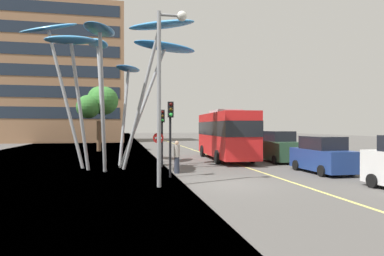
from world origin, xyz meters
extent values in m
cube|color=#54514F|center=(0.00, 0.00, -0.05)|extent=(120.00, 240.00, 0.10)
cube|color=#E0D666|center=(2.91, 0.00, 0.00)|extent=(0.16, 144.00, 0.01)
cube|color=red|center=(3.05, 10.85, 1.99)|extent=(2.98, 9.93, 3.29)
cube|color=black|center=(3.05, 10.85, 2.46)|extent=(3.01, 10.03, 1.05)
cube|color=yellow|center=(3.29, 15.69, 3.34)|extent=(1.37, 0.17, 0.36)
cube|color=#B2B2B7|center=(3.05, 10.85, 3.76)|extent=(2.03, 3.53, 0.24)
cylinder|color=black|center=(4.44, 13.83, 0.48)|extent=(0.33, 0.97, 0.96)
cylinder|color=black|center=(1.97, 13.95, 0.48)|extent=(0.33, 0.97, 0.96)
cylinder|color=black|center=(4.14, 8.09, 0.48)|extent=(0.33, 0.97, 0.96)
cylinder|color=black|center=(1.67, 8.22, 0.48)|extent=(0.33, 0.97, 0.96)
cylinder|color=#9EA0A5|center=(-3.52, 7.48, 3.94)|extent=(3.14, 0.79, 7.94)
ellipsoid|color=#2D7FD1|center=(-2.06, 7.76, 7.87)|extent=(4.44, 2.37, 0.80)
cylinder|color=#9EA0A5|center=(-4.71, 8.93, 3.32)|extent=(0.87, 1.50, 6.68)
ellipsoid|color=#2D7FD1|center=(-4.41, 9.54, 6.64)|extent=(2.37, 3.26, 0.44)
cylinder|color=#9EA0A5|center=(-6.27, 9.70, 4.30)|extent=(0.87, 2.72, 8.66)
ellipsoid|color=#4CA3E5|center=(-6.59, 10.95, 8.61)|extent=(2.18, 3.31, 0.97)
cylinder|color=#9EA0A5|center=(-8.32, 7.67, 4.36)|extent=(2.35, 0.70, 8.77)
ellipsoid|color=#4CA3E5|center=(-9.37, 7.90, 8.72)|extent=(3.78, 1.90, 1.03)
cylinder|color=#9EA0A5|center=(-7.31, 6.27, 3.80)|extent=(1.19, 0.71, 7.63)
ellipsoid|color=#4299E0|center=(-7.77, 6.05, 7.61)|extent=(3.32, 2.59, 0.77)
cylinder|color=#9EA0A5|center=(-5.93, 4.88, 3.89)|extent=(0.42, 1.57, 7.81)
ellipsoid|color=#388EDB|center=(-6.02, 4.21, 7.77)|extent=(2.00, 4.11, 0.57)
cylinder|color=#9EA0A5|center=(-3.74, 5.64, 4.21)|extent=(2.32, 1.85, 8.49)
ellipsoid|color=#4299E0|center=(-2.71, 4.85, 8.43)|extent=(4.16, 3.61, 0.54)
cylinder|color=black|center=(-2.45, 2.63, 1.93)|extent=(0.12, 0.12, 3.87)
cube|color=black|center=(-2.45, 2.49, 3.47)|extent=(0.28, 0.24, 0.80)
sphere|color=#390706|center=(-2.45, 2.36, 3.73)|extent=(0.18, 0.18, 0.18)
sphere|color=#3A2707|center=(-2.45, 2.36, 3.47)|extent=(0.18, 0.18, 0.18)
sphere|color=green|center=(-2.45, 2.36, 3.21)|extent=(0.18, 0.18, 0.18)
cylinder|color=black|center=(-2.35, 7.06, 1.83)|extent=(0.12, 0.12, 3.67)
cube|color=black|center=(-2.35, 6.92, 3.27)|extent=(0.28, 0.24, 0.80)
sphere|color=#390706|center=(-2.35, 6.79, 3.53)|extent=(0.18, 0.18, 0.18)
sphere|color=#3A2707|center=(-2.35, 6.79, 3.27)|extent=(0.18, 0.18, 0.18)
sphere|color=green|center=(-2.35, 6.79, 3.01)|extent=(0.18, 0.18, 0.18)
cylinder|color=black|center=(5.54, -2.09, 0.30)|extent=(0.20, 0.60, 0.60)
cube|color=navy|center=(6.16, 2.57, 0.75)|extent=(1.76, 4.29, 1.14)
cube|color=black|center=(6.16, 2.57, 1.69)|extent=(1.62, 2.36, 0.73)
cylinder|color=black|center=(7.04, 3.90, 0.30)|extent=(0.20, 0.60, 0.60)
cylinder|color=black|center=(5.28, 3.90, 0.30)|extent=(0.20, 0.60, 0.60)
cylinder|color=black|center=(7.04, 1.24, 0.30)|extent=(0.20, 0.60, 0.60)
cylinder|color=black|center=(5.28, 1.24, 0.30)|extent=(0.20, 0.60, 0.60)
cube|color=#2D5138|center=(6.34, 8.38, 0.86)|extent=(1.79, 3.93, 1.35)
cube|color=black|center=(6.34, 8.38, 1.90)|extent=(1.64, 2.16, 0.73)
cylinder|color=black|center=(7.23, 9.59, 0.30)|extent=(0.20, 0.60, 0.60)
cylinder|color=black|center=(5.44, 9.59, 0.30)|extent=(0.20, 0.60, 0.60)
cylinder|color=black|center=(7.23, 7.16, 0.30)|extent=(0.20, 0.60, 0.60)
cylinder|color=black|center=(5.44, 7.16, 0.30)|extent=(0.20, 0.60, 0.60)
cube|color=maroon|center=(6.52, 15.75, 0.75)|extent=(1.73, 4.11, 1.14)
cube|color=black|center=(6.52, 15.75, 1.73)|extent=(1.59, 2.26, 0.82)
cylinder|color=black|center=(7.38, 17.03, 0.30)|extent=(0.20, 0.60, 0.60)
cylinder|color=black|center=(5.66, 17.03, 0.30)|extent=(0.20, 0.60, 0.60)
cylinder|color=black|center=(7.38, 14.48, 0.30)|extent=(0.20, 0.60, 0.60)
cylinder|color=black|center=(5.66, 14.48, 0.30)|extent=(0.20, 0.60, 0.60)
cylinder|color=gray|center=(-3.31, -0.04, 3.79)|extent=(0.18, 0.18, 7.57)
cylinder|color=gray|center=(-2.81, -0.04, 7.42)|extent=(1.01, 0.12, 0.12)
sphere|color=silver|center=(-2.31, -0.04, 7.42)|extent=(0.44, 0.44, 0.44)
cylinder|color=brown|center=(-7.22, 22.45, 1.60)|extent=(0.48, 0.48, 3.20)
sphere|color=#387A33|center=(-6.73, 22.93, 5.36)|extent=(3.04, 3.04, 3.04)
sphere|color=#387A33|center=(-7.15, 23.26, 5.58)|extent=(2.70, 2.70, 2.70)
sphere|color=#387A33|center=(-8.29, 22.13, 4.64)|extent=(2.44, 2.44, 2.44)
cylinder|color=#2D3342|center=(-1.88, 4.05, 0.45)|extent=(0.29, 0.29, 0.90)
cylinder|color=#B2A89E|center=(-1.88, 4.05, 1.24)|extent=(0.34, 0.34, 0.69)
sphere|color=tan|center=(-1.88, 4.05, 1.70)|extent=(0.22, 0.22, 0.22)
cylinder|color=gray|center=(-2.87, 4.54, 1.13)|extent=(0.08, 0.08, 2.26)
cylinder|color=red|center=(-2.87, 4.51, 1.96)|extent=(0.60, 0.03, 0.60)
cube|color=white|center=(-2.87, 4.48, 1.96)|extent=(0.40, 0.04, 0.11)
cube|color=#936B4C|center=(-15.57, 47.15, 11.38)|extent=(22.17, 11.73, 22.77)
cube|color=#1E2838|center=(-15.57, 41.27, 4.72)|extent=(20.84, 0.08, 1.82)
cube|color=#1E2838|center=(-15.57, 41.27, 7.97)|extent=(20.84, 0.08, 1.82)
cube|color=#1E2838|center=(-15.57, 41.27, 11.22)|extent=(20.84, 0.08, 1.82)
cube|color=#1E2838|center=(-15.57, 41.27, 14.47)|extent=(20.84, 0.08, 1.82)
cube|color=#1E2838|center=(-15.57, 41.27, 17.73)|extent=(20.84, 0.08, 1.82)
cube|color=#1E2838|center=(-15.57, 41.27, 20.98)|extent=(20.84, 0.08, 1.82)
camera|label=1|loc=(-4.89, -14.69, 2.62)|focal=31.94mm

